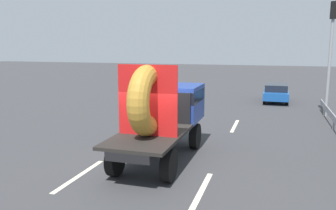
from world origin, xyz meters
TOP-DOWN VIEW (x-y plane):
  - ground_plane at (0.00, 0.00)m, footprint 120.00×120.00m
  - flatbed_truck at (0.25, 1.01)m, footprint 2.02×5.48m
  - distant_sedan at (4.04, 14.75)m, footprint 1.64×3.83m
  - traffic_light at (6.72, 10.32)m, footprint 0.42×0.36m
  - lane_dash_left_near at (-1.65, -1.61)m, footprint 0.16×2.78m
  - lane_dash_left_far at (-1.65, 6.63)m, footprint 0.16×2.46m
  - lane_dash_right_near at (2.14, -1.77)m, footprint 0.16×2.97m
  - lane_dash_right_far at (2.14, 6.46)m, footprint 0.16×2.73m

SIDE VIEW (x-z plane):
  - ground_plane at x=0.00m, z-range 0.00..0.00m
  - lane_dash_left_near at x=-1.65m, z-range 0.00..0.01m
  - lane_dash_left_far at x=-1.65m, z-range 0.00..0.01m
  - lane_dash_right_near at x=2.14m, z-range 0.00..0.01m
  - lane_dash_right_far at x=2.14m, z-range 0.00..0.01m
  - distant_sedan at x=4.04m, z-range 0.05..1.30m
  - flatbed_truck at x=0.25m, z-range 0.00..3.35m
  - traffic_light at x=6.72m, z-range 0.91..7.12m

